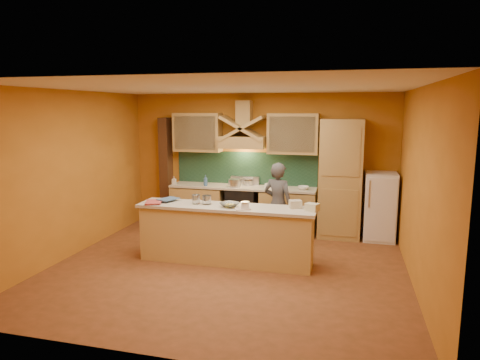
% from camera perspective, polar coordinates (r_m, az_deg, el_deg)
% --- Properties ---
extents(floor, '(5.50, 5.00, 0.01)m').
position_cam_1_polar(floor, '(6.88, -1.77, -11.74)').
color(floor, brown).
rests_on(floor, ground).
extents(ceiling, '(5.50, 5.00, 0.01)m').
position_cam_1_polar(ceiling, '(6.42, -1.90, 12.25)').
color(ceiling, white).
rests_on(ceiling, wall_back).
extents(wall_back, '(5.50, 0.02, 2.80)m').
position_cam_1_polar(wall_back, '(8.90, 2.68, 2.45)').
color(wall_back, '#C27825').
rests_on(wall_back, floor).
extents(wall_front, '(5.50, 0.02, 2.80)m').
position_cam_1_polar(wall_front, '(4.22, -11.44, -5.70)').
color(wall_front, '#C27825').
rests_on(wall_front, floor).
extents(wall_left, '(0.02, 5.00, 2.80)m').
position_cam_1_polar(wall_left, '(7.73, -21.81, 0.70)').
color(wall_left, '#C27825').
rests_on(wall_left, floor).
extents(wall_right, '(0.02, 5.00, 2.80)m').
position_cam_1_polar(wall_right, '(6.32, 22.86, -1.20)').
color(wall_right, '#C27825').
rests_on(wall_right, floor).
extents(base_cabinet_left, '(1.10, 0.60, 0.86)m').
position_cam_1_polar(base_cabinet_left, '(9.13, -5.48, -3.59)').
color(base_cabinet_left, tan).
rests_on(base_cabinet_left, floor).
extents(base_cabinet_right, '(1.10, 0.60, 0.86)m').
position_cam_1_polar(base_cabinet_right, '(8.68, 6.44, -4.30)').
color(base_cabinet_right, tan).
rests_on(base_cabinet_right, floor).
extents(counter_top, '(3.00, 0.62, 0.04)m').
position_cam_1_polar(counter_top, '(8.76, 0.33, -0.97)').
color(counter_top, beige).
rests_on(counter_top, base_cabinet_left).
extents(stove, '(0.60, 0.58, 0.90)m').
position_cam_1_polar(stove, '(8.85, 0.33, -3.83)').
color(stove, black).
rests_on(stove, floor).
extents(backsplash, '(3.00, 0.03, 0.70)m').
position_cam_1_polar(backsplash, '(8.97, 0.77, 1.55)').
color(backsplash, '#1A392A').
rests_on(backsplash, wall_back).
extents(range_hood, '(0.92, 0.50, 0.24)m').
position_cam_1_polar(range_hood, '(8.69, 0.41, 5.07)').
color(range_hood, tan).
rests_on(range_hood, wall_back).
extents(hood_chimney, '(0.30, 0.30, 0.50)m').
position_cam_1_polar(hood_chimney, '(8.76, 0.58, 8.90)').
color(hood_chimney, tan).
rests_on(hood_chimney, wall_back).
extents(upper_cabinet_left, '(1.00, 0.35, 0.80)m').
position_cam_1_polar(upper_cabinet_left, '(9.04, -5.67, 6.34)').
color(upper_cabinet_left, tan).
rests_on(upper_cabinet_left, wall_back).
extents(upper_cabinet_right, '(1.00, 0.35, 0.80)m').
position_cam_1_polar(upper_cabinet_right, '(8.56, 7.08, 6.14)').
color(upper_cabinet_right, tan).
rests_on(upper_cabinet_right, wall_back).
extents(pantry_column, '(0.80, 0.60, 2.30)m').
position_cam_1_polar(pantry_column, '(8.46, 13.25, 0.12)').
color(pantry_column, tan).
rests_on(pantry_column, floor).
extents(fridge, '(0.58, 0.60, 1.30)m').
position_cam_1_polar(fridge, '(8.57, 18.14, -3.38)').
color(fridge, white).
rests_on(fridge, floor).
extents(trim_column_left, '(0.20, 0.30, 2.30)m').
position_cam_1_polar(trim_column_left, '(9.43, -9.82, 1.18)').
color(trim_column_left, '#472816').
rests_on(trim_column_left, floor).
extents(island_body, '(2.80, 0.55, 0.88)m').
position_cam_1_polar(island_body, '(7.03, -1.89, -7.47)').
color(island_body, '#D9B76F').
rests_on(island_body, floor).
extents(island_top, '(2.90, 0.62, 0.05)m').
position_cam_1_polar(island_top, '(6.91, -1.91, -3.66)').
color(island_top, beige).
rests_on(island_top, island_body).
extents(person, '(0.65, 0.53, 1.54)m').
position_cam_1_polar(person, '(7.80, 5.08, -3.28)').
color(person, '#4C4C51').
rests_on(person, floor).
extents(pot_large, '(0.28, 0.28, 0.16)m').
position_cam_1_polar(pot_large, '(8.68, -0.72, -0.54)').
color(pot_large, silver).
rests_on(pot_large, stove).
extents(pot_small, '(0.22, 0.22, 0.12)m').
position_cam_1_polar(pot_small, '(8.88, 1.10, -0.42)').
color(pot_small, silver).
rests_on(pot_small, stove).
extents(soap_bottle_a, '(0.08, 0.08, 0.17)m').
position_cam_1_polar(soap_bottle_a, '(9.08, -8.79, -0.04)').
color(soap_bottle_a, silver).
rests_on(soap_bottle_a, counter_top).
extents(soap_bottle_b, '(0.11, 0.11, 0.23)m').
position_cam_1_polar(soap_bottle_b, '(8.81, -4.62, -0.06)').
color(soap_bottle_b, '#365C95').
rests_on(soap_bottle_b, counter_top).
extents(bowl_back, '(0.26, 0.26, 0.07)m').
position_cam_1_polar(bowl_back, '(8.49, 8.43, -1.04)').
color(bowl_back, white).
rests_on(bowl_back, counter_top).
extents(dish_rack, '(0.31, 0.28, 0.09)m').
position_cam_1_polar(dish_rack, '(8.58, 4.36, -0.77)').
color(dish_rack, white).
rests_on(dish_rack, counter_top).
extents(book_lower, '(0.36, 0.41, 0.03)m').
position_cam_1_polar(book_lower, '(7.23, -12.46, -2.94)').
color(book_lower, '#B64341').
rests_on(book_lower, island_top).
extents(book_upper, '(0.35, 0.40, 0.03)m').
position_cam_1_polar(book_upper, '(7.41, -10.19, -2.42)').
color(book_upper, '#3F5F8B').
rests_on(book_upper, island_top).
extents(jar_large, '(0.15, 0.15, 0.15)m').
position_cam_1_polar(jar_large, '(7.02, -4.45, -2.65)').
color(jar_large, white).
rests_on(jar_large, island_top).
extents(jar_small, '(0.13, 0.13, 0.15)m').
position_cam_1_polar(jar_small, '(7.06, -5.90, -2.57)').
color(jar_small, silver).
rests_on(jar_small, island_top).
extents(kitchen_scale, '(0.14, 0.14, 0.10)m').
position_cam_1_polar(kitchen_scale, '(6.65, 0.70, -3.50)').
color(kitchen_scale, white).
rests_on(kitchen_scale, island_top).
extents(mixing_bowl, '(0.38, 0.38, 0.07)m').
position_cam_1_polar(mixing_bowl, '(6.82, -1.38, -3.31)').
color(mixing_bowl, silver).
rests_on(mixing_bowl, island_top).
extents(cloth, '(0.29, 0.26, 0.02)m').
position_cam_1_polar(cloth, '(6.66, 0.36, -3.85)').
color(cloth, beige).
rests_on(cloth, island_top).
extents(grocery_bag_a, '(0.23, 0.21, 0.12)m').
position_cam_1_polar(grocery_bag_a, '(6.80, 7.39, -3.20)').
color(grocery_bag_a, beige).
rests_on(grocery_bag_a, island_top).
extents(grocery_bag_b, '(0.23, 0.21, 0.12)m').
position_cam_1_polar(grocery_bag_b, '(6.64, 9.60, -3.59)').
color(grocery_bag_b, beige).
rests_on(grocery_bag_b, island_top).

